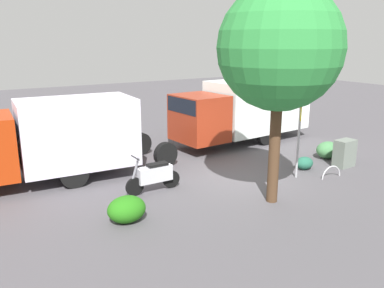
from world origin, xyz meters
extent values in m
plane|color=#4A474B|center=(0.00, 0.00, 0.00)|extent=(60.00, 60.00, 0.00)
cylinder|color=black|center=(-3.73, -4.68, 0.45)|extent=(0.92, 0.32, 0.90)
cylinder|color=black|center=(-3.88, -2.79, 0.45)|extent=(0.92, 0.32, 0.90)
cylinder|color=black|center=(1.48, -4.28, 0.45)|extent=(0.92, 0.32, 0.90)
cylinder|color=black|center=(1.34, -2.39, 0.45)|extent=(0.92, 0.32, 0.90)
cube|color=white|center=(-4.21, -3.77, 1.61)|extent=(4.89, 2.56, 2.32)
cube|color=maroon|center=(-0.85, -3.51, 1.40)|extent=(1.96, 2.23, 1.90)
cube|color=black|center=(-0.85, -3.51, 2.00)|extent=(1.96, 2.07, 0.60)
cylinder|color=black|center=(4.69, -3.89, 0.45)|extent=(0.91, 0.31, 0.90)
cylinder|color=black|center=(4.82, -1.99, 0.45)|extent=(0.91, 0.31, 0.90)
cube|color=silver|center=(4.36, -2.91, 1.56)|extent=(3.82, 2.44, 2.22)
cylinder|color=black|center=(3.47, -0.35, 0.28)|extent=(0.56, 0.10, 0.56)
cylinder|color=black|center=(2.22, -0.36, 0.28)|extent=(0.56, 0.10, 0.56)
cube|color=silver|center=(2.80, -0.35, 0.56)|extent=(1.10, 0.33, 0.48)
cube|color=black|center=(2.70, -0.35, 0.83)|extent=(0.64, 0.28, 0.12)
cylinder|color=slate|center=(3.42, -0.35, 0.83)|extent=(0.28, 0.07, 0.69)
cylinder|color=black|center=(3.42, -0.35, 1.18)|extent=(0.04, 0.55, 0.04)
cylinder|color=#9E9EA3|center=(-1.86, 1.02, 1.52)|extent=(0.08, 0.08, 3.04)
cylinder|color=red|center=(-1.86, 1.04, 2.85)|extent=(0.71, 0.32, 0.76)
cube|color=yellow|center=(-1.86, 1.04, 2.21)|extent=(0.33, 0.33, 0.44)
cylinder|color=#47301E|center=(0.26, 2.13, 1.58)|extent=(0.31, 0.31, 3.17)
sphere|color=#297E37|center=(0.26, 2.13, 4.34)|extent=(3.36, 3.36, 3.36)
cube|color=slate|center=(-4.23, 1.09, 0.50)|extent=(0.80, 0.53, 1.01)
torus|color=#B7B7BC|center=(-2.85, 1.68, 0.00)|extent=(0.85, 0.11, 0.85)
ellipsoid|color=#215944|center=(-2.75, 0.56, 0.23)|extent=(0.67, 0.55, 0.46)
ellipsoid|color=#226A14|center=(4.37, 1.17, 0.34)|extent=(1.01, 0.83, 0.69)
ellipsoid|color=#417846|center=(-4.57, 0.07, 0.33)|extent=(0.97, 0.80, 0.66)
camera|label=1|loc=(7.89, 10.07, 4.58)|focal=37.25mm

